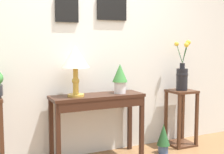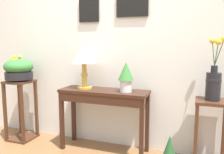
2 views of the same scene
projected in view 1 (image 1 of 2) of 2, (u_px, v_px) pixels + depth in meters
back_wall_with_art at (84, 38)px, 3.57m from camera, size 9.00×0.13×2.80m
console_table at (98, 106)px, 3.41m from camera, size 1.07×0.36×0.76m
table_lamp at (75, 60)px, 3.26m from camera, size 0.30×0.30×0.56m
potted_plant_on_console at (120, 77)px, 3.50m from camera, size 0.18×0.18×0.34m
pedestal_stand_right at (181, 118)px, 3.97m from camera, size 0.33×0.33×0.73m
flower_vase_tall_right at (182, 75)px, 3.91m from camera, size 0.18×0.20×0.65m
potted_plant_floor at (163, 137)px, 3.67m from camera, size 0.16×0.16×0.36m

